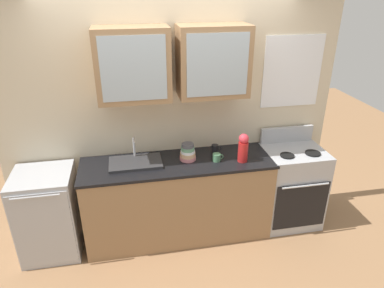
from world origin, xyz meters
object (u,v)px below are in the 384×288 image
(dishwasher, at_px, (48,214))
(vase, at_px, (243,148))
(cup_near_bowls, at_px, (217,157))
(sink_faucet, at_px, (135,162))
(stove_range, at_px, (291,186))
(bowl_stack, at_px, (188,152))
(cup_near_sink, at_px, (215,149))

(dishwasher, bearing_deg, vase, -3.03)
(vase, xyz_separation_m, cup_near_bowls, (-0.26, 0.06, -0.11))
(vase, bearing_deg, sink_faucet, 172.20)
(stove_range, distance_m, dishwasher, 2.65)
(vase, distance_m, cup_near_bowls, 0.29)
(stove_range, height_order, dishwasher, stove_range)
(stove_range, height_order, bowl_stack, bowl_stack)
(vase, height_order, dishwasher, vase)
(bowl_stack, bearing_deg, cup_near_sink, 15.01)
(stove_range, distance_m, cup_near_sink, 1.02)
(vase, height_order, cup_near_bowls, vase)
(bowl_stack, height_order, cup_near_bowls, bowl_stack)
(cup_near_sink, distance_m, dishwasher, 1.85)
(vase, distance_m, dishwasher, 2.10)
(cup_near_bowls, bearing_deg, stove_range, 3.42)
(sink_faucet, bearing_deg, dishwasher, -177.31)
(sink_faucet, relative_size, cup_near_bowls, 4.53)
(cup_near_bowls, bearing_deg, dishwasher, 178.35)
(stove_range, relative_size, dishwasher, 1.19)
(dishwasher, bearing_deg, bowl_stack, 1.41)
(sink_faucet, relative_size, cup_near_sink, 4.76)
(sink_faucet, height_order, cup_near_sink, sink_faucet)
(bowl_stack, bearing_deg, vase, -14.53)
(bowl_stack, bearing_deg, sink_faucet, 179.24)
(cup_near_sink, bearing_deg, vase, -44.08)
(bowl_stack, bearing_deg, cup_near_bowls, -16.65)
(cup_near_bowls, height_order, dishwasher, cup_near_bowls)
(cup_near_sink, distance_m, cup_near_bowls, 0.17)
(vase, bearing_deg, bowl_stack, 165.47)
(stove_range, bearing_deg, sink_faucet, 178.71)
(cup_near_bowls, xyz_separation_m, dishwasher, (-1.74, 0.05, -0.50))
(cup_near_bowls, relative_size, dishwasher, 0.13)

